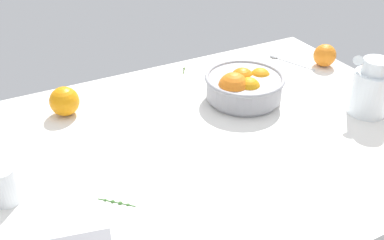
{
  "coord_description": "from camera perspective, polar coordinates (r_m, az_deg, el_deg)",
  "views": [
    {
      "loc": [
        -43.34,
        -79.5,
        63.46
      ],
      "look_at": [
        -2.33,
        -1.28,
        7.46
      ],
      "focal_mm": 40.83,
      "sensor_mm": 36.0,
      "label": 1
    }
  ],
  "objects": [
    {
      "name": "spoon",
      "position": [
        1.55,
        11.98,
        7.71
      ],
      "size": [
        7.58,
        16.98,
        1.0
      ],
      "color": "silver",
      "rests_on": "ground_plane"
    },
    {
      "name": "loose_orange_1",
      "position": [
        1.24,
        -16.32,
        2.37
      ],
      "size": [
        8.12,
        8.12,
        8.12
      ],
      "primitive_type": "sphere",
      "color": "orange",
      "rests_on": "ground_plane"
    },
    {
      "name": "herb_sprig_0",
      "position": [
        1.45,
        -1.08,
        6.56
      ],
      "size": [
        3.51,
        5.4,
        0.94
      ],
      "color": "#536E39",
      "rests_on": "ground_plane"
    },
    {
      "name": "herb_sprig_1",
      "position": [
        0.94,
        -9.77,
        -10.49
      ],
      "size": [
        6.42,
        6.11,
        0.98
      ],
      "color": "#427533",
      "rests_on": "ground_plane"
    },
    {
      "name": "juice_pitcher",
      "position": [
        1.28,
        22.3,
        3.33
      ],
      "size": [
        11.04,
        13.86,
        16.79
      ],
      "color": "white",
      "rests_on": "ground_plane"
    },
    {
      "name": "juice_glass",
      "position": [
        0.99,
        -23.23,
        -8.11
      ],
      "size": [
        5.71,
        5.71,
        8.24
      ],
      "color": "white",
      "rests_on": "ground_plane"
    },
    {
      "name": "loose_orange_0",
      "position": [
        1.54,
        16.95,
        8.08
      ],
      "size": [
        7.49,
        7.49,
        7.49
      ],
      "primitive_type": "sphere",
      "color": "orange",
      "rests_on": "ground_plane"
    },
    {
      "name": "fruit_bowl",
      "position": [
        1.26,
        6.77,
        4.41
      ],
      "size": [
        22.94,
        22.94,
        10.49
      ],
      "color": "#99999E",
      "rests_on": "ground_plane"
    },
    {
      "name": "ground_plane",
      "position": [
        1.11,
        0.76,
        -3.29
      ],
      "size": [
        131.87,
        88.77,
        3.0
      ],
      "primitive_type": "cube",
      "color": "white"
    }
  ]
}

